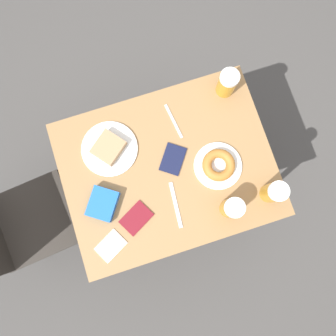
# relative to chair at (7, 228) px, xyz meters

# --- Properties ---
(ground_plane) EXTENTS (8.00, 8.00, 0.00)m
(ground_plane) POSITION_rel_chair_xyz_m (0.01, -0.82, -0.53)
(ground_plane) COLOR #474442
(table) EXTENTS (0.70, 0.90, 0.76)m
(table) POSITION_rel_chair_xyz_m (0.01, -0.82, 0.15)
(table) COLOR #997044
(table) RESTS_ON ground_plane
(chair) EXTENTS (0.44, 0.44, 0.89)m
(chair) POSITION_rel_chair_xyz_m (0.00, 0.00, 0.00)
(chair) COLOR #2D2823
(chair) RESTS_ON ground_plane
(plate_with_cake) EXTENTS (0.24, 0.24, 0.05)m
(plate_with_cake) POSITION_rel_chair_xyz_m (0.16, -0.61, 0.24)
(plate_with_cake) COLOR white
(plate_with_cake) RESTS_ON table
(plate_with_donut) EXTENTS (0.21, 0.21, 0.05)m
(plate_with_donut) POSITION_rel_chair_xyz_m (-0.05, -1.03, 0.25)
(plate_with_donut) COLOR white
(plate_with_donut) RESTS_ON table
(beer_mug_left) EXTENTS (0.08, 0.08, 0.14)m
(beer_mug_left) POSITION_rel_chair_xyz_m (0.27, -1.17, 0.30)
(beer_mug_left) COLOR #C68C23
(beer_mug_left) RESTS_ON table
(beer_mug_center) EXTENTS (0.08, 0.08, 0.14)m
(beer_mug_center) POSITION_rel_chair_xyz_m (-0.23, -1.01, 0.30)
(beer_mug_center) COLOR #C68C23
(beer_mug_center) RESTS_ON table
(beer_mug_right) EXTENTS (0.08, 0.08, 0.14)m
(beer_mug_right) POSITION_rel_chair_xyz_m (-0.22, -1.19, 0.30)
(beer_mug_right) COLOR #C68C23
(beer_mug_right) RESTS_ON table
(napkin_folded) EXTENTS (0.13, 0.14, 0.00)m
(napkin_folded) POSITION_rel_chair_xyz_m (-0.23, -0.50, 0.23)
(napkin_folded) COLOR white
(napkin_folded) RESTS_ON table
(fork) EXTENTS (0.17, 0.03, 0.00)m
(fork) POSITION_rel_chair_xyz_m (0.20, -0.91, 0.23)
(fork) COLOR silver
(fork) RESTS_ON table
(knife) EXTENTS (0.20, 0.03, 0.00)m
(knife) POSITION_rel_chair_xyz_m (-0.15, -0.81, 0.23)
(knife) COLOR silver
(knife) RESTS_ON table
(passport_near_edge) EXTENTS (0.15, 0.15, 0.01)m
(passport_near_edge) POSITION_rel_chair_xyz_m (0.04, -0.85, 0.23)
(passport_near_edge) COLOR #141938
(passport_near_edge) RESTS_ON table
(passport_far_edge) EXTENTS (0.14, 0.15, 0.01)m
(passport_far_edge) POSITION_rel_chair_xyz_m (-0.15, -0.63, 0.23)
(passport_far_edge) COLOR maroon
(passport_far_edge) RESTS_ON table
(blue_pouch) EXTENTS (0.17, 0.16, 0.04)m
(blue_pouch) POSITION_rel_chair_xyz_m (-0.05, -0.52, 0.25)
(blue_pouch) COLOR blue
(blue_pouch) RESTS_ON table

